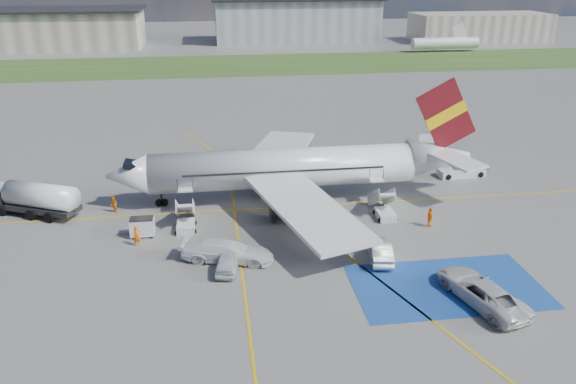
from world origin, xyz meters
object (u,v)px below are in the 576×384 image
Objects in this scene: van_white_a at (482,288)px; fuel_tanker at (32,201)px; car_silver_a at (228,261)px; car_silver_b at (380,250)px; gpu_cart at (142,228)px; van_white_b at (227,248)px; airliner at (297,167)px; belt_loader at (462,173)px.

fuel_tanker is at bearing -44.62° from van_white_a.
van_white_a is (17.56, -7.03, 0.39)m from car_silver_a.
car_silver_b is 8.80m from van_white_a.
gpu_cart is 9.91m from car_silver_a.
fuel_tanker is 21.37m from van_white_b.
airliner is at bearing -110.43° from car_silver_a.
fuel_tanker is 40.80m from van_white_a.
gpu_cart is 0.35× the size of van_white_a.
van_white_a is at bearing -63.70° from airliner.
van_white_a is 19.50m from van_white_b.
belt_loader is at bearing 11.38° from airliner.
gpu_cart is at bearing -5.13° from fuel_tanker.
van_white_a is at bearing -100.65° from van_white_b.
car_silver_b is at bearing -133.91° from belt_loader.
belt_loader is 1.33× the size of car_silver_a.
fuel_tanker is 22.19m from car_silver_a.
car_silver_b is (19.40, -6.88, -0.00)m from gpu_cart.
van_white_a is at bearing 135.56° from car_silver_b.
belt_loader is (19.32, 3.89, -2.98)m from airliner.
car_silver_b reaches higher than car_silver_a.
airliner reaches higher than van_white_a.
belt_loader reaches higher than car_silver_a.
van_white_b is at bearing 1.23° from car_silver_b.
car_silver_a is at bearing -119.72° from airliner.
van_white_b reaches higher than gpu_cart.
car_silver_b is at bearing -19.51° from gpu_cart.
belt_loader is 1.20× the size of car_silver_b.
van_white_a reaches higher than car_silver_b.
airliner is 25.60m from fuel_tanker.
car_silver_a is at bearing -43.63° from gpu_cart.
airliner is at bearing -62.40° from car_silver_b.
airliner reaches higher than car_silver_b.
car_silver_a is (-7.55, -13.23, -2.67)m from airliner.
gpu_cart reaches higher than car_silver_a.
car_silver_a is 0.72× the size of van_white_a.
fuel_tanker is 1.70× the size of belt_loader.
van_white_a reaches higher than belt_loader.
airliner is 17.60× the size of gpu_cart.
gpu_cart is (10.80, -6.17, -0.58)m from fuel_tanker.
airliner is at bearing 25.11° from fuel_tanker.
car_silver_b is (12.23, -0.04, 0.06)m from car_silver_a.
belt_loader is at bearing -126.27° from van_white_a.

